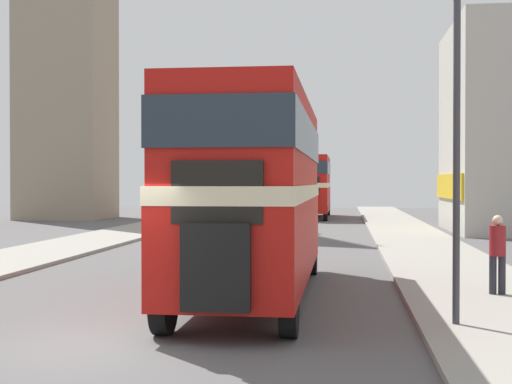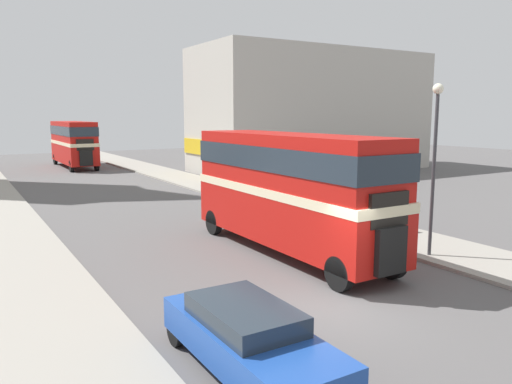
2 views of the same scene
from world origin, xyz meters
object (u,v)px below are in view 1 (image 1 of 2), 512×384
(double_decker_bus, at_px, (256,182))
(street_lamp, at_px, (457,97))
(bus_distant, at_px, (312,182))
(pedestrian_walking, at_px, (497,250))

(double_decker_bus, xyz_separation_m, street_lamp, (3.81, -3.12, 1.42))
(double_decker_bus, xyz_separation_m, bus_distant, (-0.37, 34.90, 0.01))
(double_decker_bus, distance_m, street_lamp, 5.12)
(bus_distant, height_order, pedestrian_walking, bus_distant)
(double_decker_bus, bearing_deg, pedestrian_walking, 3.08)
(double_decker_bus, height_order, street_lamp, street_lamp)
(bus_distant, bearing_deg, double_decker_bus, -89.40)
(double_decker_bus, height_order, pedestrian_walking, double_decker_bus)
(double_decker_bus, distance_m, pedestrian_walking, 5.40)
(pedestrian_walking, bearing_deg, bus_distant, 99.12)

